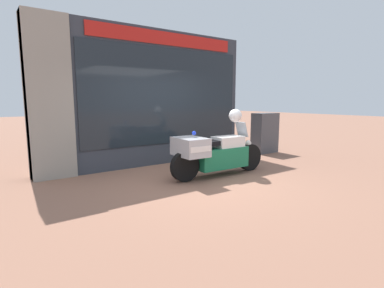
# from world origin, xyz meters

# --- Properties ---
(ground_plane) EXTENTS (60.00, 60.00, 0.00)m
(ground_plane) POSITION_xyz_m (0.00, 0.00, 0.00)
(ground_plane) COLOR #8E604C
(shop_building) EXTENTS (5.69, 0.55, 3.45)m
(shop_building) POSITION_xyz_m (-0.40, 2.00, 1.73)
(shop_building) COLOR #333842
(shop_building) RESTS_ON ground
(window_display) EXTENTS (4.35, 0.30, 2.02)m
(window_display) POSITION_xyz_m (0.37, 2.03, 0.48)
(window_display) COLOR slate
(window_display) RESTS_ON ground
(paramedic_motorcycle) EXTENTS (2.48, 0.79, 1.18)m
(paramedic_motorcycle) POSITION_xyz_m (0.47, -0.01, 0.54)
(paramedic_motorcycle) COLOR black
(paramedic_motorcycle) RESTS_ON ground
(utility_cabinet) EXTENTS (0.84, 0.45, 1.27)m
(utility_cabinet) POSITION_xyz_m (3.79, 1.39, 0.64)
(utility_cabinet) COLOR #4C4C51
(utility_cabinet) RESTS_ON ground
(white_helmet) EXTENTS (0.30, 0.30, 0.30)m
(white_helmet) POSITION_xyz_m (1.10, -0.03, 1.33)
(white_helmet) COLOR white
(white_helmet) RESTS_ON paramedic_motorcycle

